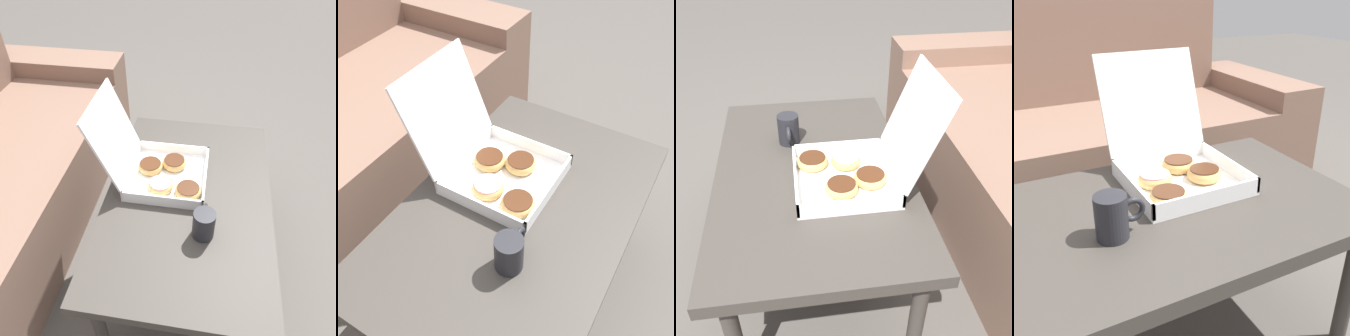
{
  "view_description": "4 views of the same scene",
  "coord_description": "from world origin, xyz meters",
  "views": [
    {
      "loc": [
        -0.84,
        -0.22,
        1.35
      ],
      "look_at": [
        0.08,
        -0.08,
        0.49
      ],
      "focal_mm": 35.0,
      "sensor_mm": 36.0,
      "label": 1
    },
    {
      "loc": [
        -0.63,
        -0.5,
        1.32
      ],
      "look_at": [
        0.08,
        -0.08,
        0.49
      ],
      "focal_mm": 42.0,
      "sensor_mm": 36.0,
      "label": 2
    },
    {
      "loc": [
        1.03,
        -0.21,
        1.18
      ],
      "look_at": [
        0.08,
        -0.08,
        0.49
      ],
      "focal_mm": 42.0,
      "sensor_mm": 36.0,
      "label": 3
    },
    {
      "loc": [
        -0.37,
        -0.95,
        0.95
      ],
      "look_at": [
        0.08,
        -0.08,
        0.49
      ],
      "focal_mm": 42.0,
      "sensor_mm": 36.0,
      "label": 4
    }
  ],
  "objects": [
    {
      "name": "coffee_table",
      "position": [
        0.0,
        -0.17,
        0.4
      ],
      "size": [
        0.96,
        0.61,
        0.44
      ],
      "color": "#3D3833",
      "rests_on": "ground_plane"
    },
    {
      "name": "couch",
      "position": [
        0.0,
        0.81,
        0.31
      ],
      "size": [
        2.1,
        0.82,
        0.95
      ],
      "color": "#7A5B4C",
      "rests_on": "ground_plane"
    },
    {
      "name": "coffee_mug",
      "position": [
        -0.17,
        -0.23,
        0.5
      ],
      "size": [
        0.12,
        0.07,
        0.1
      ],
      "color": "#232328",
      "rests_on": "coffee_table"
    },
    {
      "name": "ground_plane",
      "position": [
        0.0,
        0.0,
        0.0
      ],
      "size": [
        12.0,
        12.0,
        0.0
      ],
      "primitive_type": "plane",
      "color": "#514C47"
    },
    {
      "name": "pastry_box",
      "position": [
        0.08,
        -0.03,
        0.5
      ],
      "size": [
        0.31,
        0.41,
        0.33
      ],
      "color": "white",
      "rests_on": "coffee_table"
    }
  ]
}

